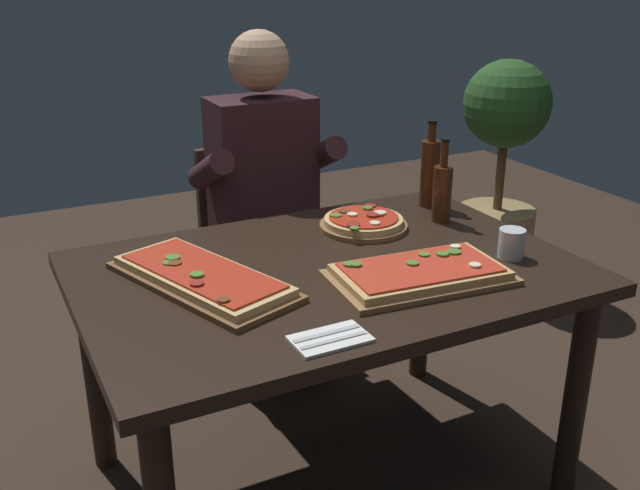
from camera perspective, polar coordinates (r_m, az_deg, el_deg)
The scene contains 12 objects.
ground_plane at distance 2.47m, azimuth 0.55°, elevation -17.72°, with size 6.40×6.40×0.00m, color #38281E.
dining_table at distance 2.12m, azimuth 0.61°, elevation -4.10°, with size 1.40×0.96×0.74m.
pizza_rectangular_front at distance 2.01m, azimuth 7.84°, elevation -2.24°, with size 0.51×0.31×0.05m.
pizza_rectangular_left at distance 1.99m, azimuth -9.23°, elevation -2.53°, with size 0.42×0.62×0.05m.
pizza_round_far at distance 2.37m, azimuth 3.43°, elevation 1.77°, with size 0.29×0.29×0.05m.
wine_bottle_dark at distance 2.59m, azimuth 8.61°, elevation 5.72°, with size 0.07×0.07×0.31m.
oil_bottle_amber at distance 2.45m, azimuth 9.56°, elevation 4.18°, with size 0.06×0.06×0.28m.
tumbler_near_camera at distance 2.21m, azimuth 14.76°, elevation -0.01°, with size 0.08×0.08×0.09m.
napkin_cutlery_set at distance 1.69m, azimuth 0.80°, elevation -7.36°, with size 0.18×0.11×0.01m.
diner_chair at distance 2.94m, azimuth -4.93°, elevation 0.05°, with size 0.44×0.44×0.87m.
seated_diner at distance 2.75m, azimuth -4.15°, elevation 4.19°, with size 0.53×0.41×1.33m.
potted_plant_corner at distance 3.71m, azimuth 14.00°, elevation 5.91°, with size 0.42×0.42×1.12m.
Camera 1 is at (-0.88, -1.69, 1.56)m, focal length 40.85 mm.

